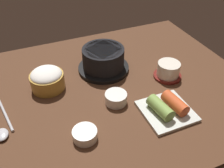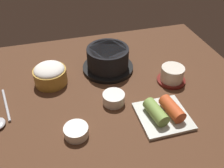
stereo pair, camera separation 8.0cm
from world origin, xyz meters
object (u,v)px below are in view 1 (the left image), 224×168
Objects in this scene: spoon at (3,128)px; rice_bowl at (47,79)px; banchan_cup_center at (116,98)px; kimchi_plate at (167,108)px; stone_pot at (103,60)px; side_bowl_near at (85,134)px; tea_cup_with_saucer at (168,70)px.

rice_bowl is at bearing 41.38° from spoon.
spoon is at bearing 176.80° from banchan_cup_center.
spoon is at bearing 165.39° from kimchi_plate.
banchan_cup_center is at bearing -3.20° from spoon.
stone_pot is at bearing 24.06° from spoon.
side_bowl_near is at bearing -30.00° from spoon.
tea_cup_with_saucer is at bearing 22.76° from side_bowl_near.
stone_pot is at bearing 7.11° from rice_bowl.
stone_pot is at bearing 108.24° from kimchi_plate.
rice_bowl is at bearing 139.77° from kimchi_plate.
rice_bowl is at bearing 139.25° from banchan_cup_center.
side_bowl_near is (-25.50, 0.25, -0.27)cm from kimchi_plate.
rice_bowl reaches higher than spoon.
stone_pot reaches higher than kimchi_plate.
spoon is at bearing -138.62° from rice_bowl.
banchan_cup_center is at bearing -40.75° from rice_bowl.
rice_bowl is 20.87cm from spoon.
tea_cup_with_saucer is 1.43× the size of banchan_cup_center.
stone_pot is at bearing 80.86° from banchan_cup_center.
spoon is (-33.50, 1.87, -1.20)cm from banchan_cup_center.
rice_bowl reaches higher than side_bowl_near.
banchan_cup_center reaches higher than side_bowl_near.
tea_cup_with_saucer is (40.24, -10.40, -0.89)cm from rice_bowl.
kimchi_plate is at bearing -14.61° from spoon.
banchan_cup_center is (-22.23, -5.12, -0.98)cm from tea_cup_with_saucer.
kimchi_plate is at bearing -123.51° from tea_cup_with_saucer.
banchan_cup_center reaches higher than spoon.
spoon is (-20.19, 11.66, -0.93)cm from side_bowl_near.
spoon is at bearing 150.00° from side_bowl_near.
tea_cup_with_saucer is at bearing -33.96° from stone_pot.
side_bowl_near is (-13.31, -9.78, -0.27)cm from banchan_cup_center.
tea_cup_with_saucer is 18.20cm from kimchi_plate.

